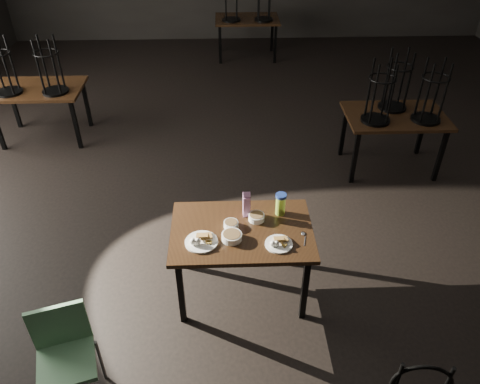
{
  "coord_description": "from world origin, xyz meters",
  "views": [
    {
      "loc": [
        -0.58,
        -4.17,
        3.34
      ],
      "look_at": [
        -0.45,
        -0.79,
        0.85
      ],
      "focal_mm": 35.0,
      "sensor_mm": 36.0,
      "label": 1
    }
  ],
  "objects_px": {
    "juice_carton": "(247,204)",
    "water_bottle": "(281,204)",
    "main_table": "(242,237)",
    "school_chair": "(64,350)"
  },
  "relations": [
    {
      "from": "juice_carton",
      "to": "school_chair",
      "type": "xyz_separation_m",
      "value": [
        -1.33,
        -1.16,
        -0.36
      ]
    },
    {
      "from": "main_table",
      "to": "juice_carton",
      "type": "distance_m",
      "value": 0.28
    },
    {
      "from": "juice_carton",
      "to": "water_bottle",
      "type": "xyz_separation_m",
      "value": [
        0.3,
        0.01,
        -0.01
      ]
    },
    {
      "from": "main_table",
      "to": "juice_carton",
      "type": "xyz_separation_m",
      "value": [
        0.05,
        0.2,
        0.19
      ]
    },
    {
      "from": "juice_carton",
      "to": "school_chair",
      "type": "height_order",
      "value": "juice_carton"
    },
    {
      "from": "school_chair",
      "to": "juice_carton",
      "type": "bearing_deg",
      "value": 24.37
    },
    {
      "from": "main_table",
      "to": "school_chair",
      "type": "xyz_separation_m",
      "value": [
        -1.28,
        -0.96,
        -0.16
      ]
    },
    {
      "from": "main_table",
      "to": "water_bottle",
      "type": "relative_size",
      "value": 5.75
    },
    {
      "from": "juice_carton",
      "to": "water_bottle",
      "type": "bearing_deg",
      "value": 1.4
    },
    {
      "from": "water_bottle",
      "to": "juice_carton",
      "type": "bearing_deg",
      "value": -178.6
    }
  ]
}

